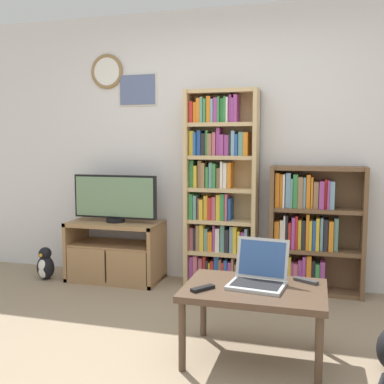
% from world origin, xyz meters
% --- Properties ---
extents(ground_plane, '(18.00, 18.00, 0.00)m').
position_xyz_m(ground_plane, '(0.00, 0.00, 0.00)').
color(ground_plane, gray).
extents(wall_back, '(7.02, 0.09, 2.60)m').
position_xyz_m(wall_back, '(-0.01, 1.94, 1.31)').
color(wall_back, silver).
rests_on(wall_back, ground_plane).
extents(tv_stand, '(0.90, 0.46, 0.58)m').
position_xyz_m(tv_stand, '(-1.06, 1.64, 0.29)').
color(tv_stand, '#9E754C').
rests_on(tv_stand, ground_plane).
extents(television, '(0.84, 0.18, 0.46)m').
position_xyz_m(television, '(-1.05, 1.64, 0.81)').
color(television, black).
rests_on(television, tv_stand).
extents(bookshelf_tall, '(0.67, 0.26, 1.83)m').
position_xyz_m(bookshelf_tall, '(-0.05, 1.78, 0.90)').
color(bookshelf_tall, tan).
rests_on(bookshelf_tall, ground_plane).
extents(bookshelf_short, '(0.82, 0.24, 1.14)m').
position_xyz_m(bookshelf_short, '(0.78, 1.79, 0.57)').
color(bookshelf_short, brown).
rests_on(bookshelf_short, ground_plane).
extents(coffee_table, '(0.86, 0.59, 0.46)m').
position_xyz_m(coffee_table, '(0.48, 0.37, 0.41)').
color(coffee_table, '#4C3828').
rests_on(coffee_table, ground_plane).
extents(laptop, '(0.37, 0.34, 0.28)m').
position_xyz_m(laptop, '(0.50, 0.43, 0.53)').
color(laptop, '#B7BABC').
rests_on(laptop, coffee_table).
extents(remote_near_laptop, '(0.13, 0.15, 0.02)m').
position_xyz_m(remote_near_laptop, '(0.19, 0.24, 0.47)').
color(remote_near_laptop, black).
rests_on(remote_near_laptop, coffee_table).
extents(remote_far_from_laptop, '(0.16, 0.12, 0.02)m').
position_xyz_m(remote_far_from_laptop, '(0.78, 0.56, 0.47)').
color(remote_far_from_laptop, '#38383A').
rests_on(remote_far_from_laptop, coffee_table).
extents(penguin_figurine, '(0.17, 0.16, 0.32)m').
position_xyz_m(penguin_figurine, '(-1.73, 1.46, 0.15)').
color(penguin_figurine, black).
rests_on(penguin_figurine, ground_plane).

